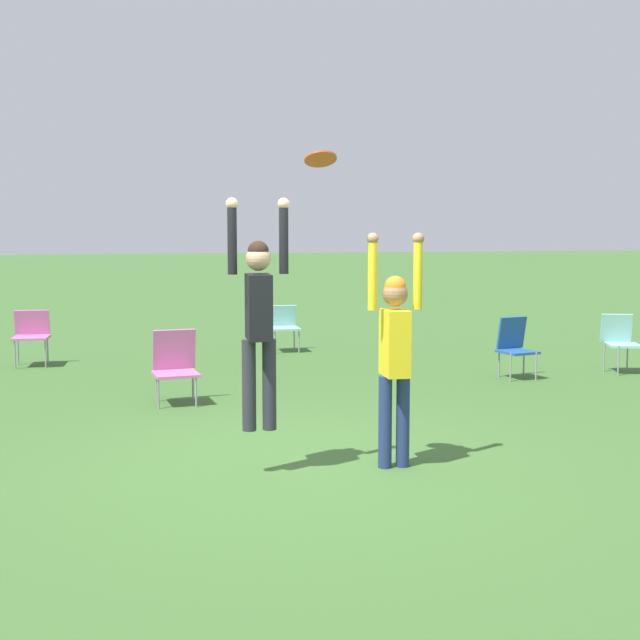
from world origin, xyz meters
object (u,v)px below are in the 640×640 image
object	(u,v)px
person_jumping	(259,310)
camping_chair_2	(175,363)
camping_chair_3	(515,343)
person_defending	(395,345)
camping_chair_0	(32,332)
camping_chair_1	(284,324)
camping_chair_4	(620,338)
frisbee	(321,159)

from	to	relation	value
person_jumping	camping_chair_2	world-z (taller)	person_jumping
camping_chair_3	person_defending	bearing A→B (deg)	39.52
camping_chair_0	camping_chair_2	distance (m)	3.93
person_defending	camping_chair_1	world-z (taller)	person_defending
person_defending	camping_chair_0	world-z (taller)	person_defending
person_jumping	person_defending	distance (m)	1.24
camping_chair_4	camping_chair_2	bearing A→B (deg)	24.47
frisbee	camping_chair_3	world-z (taller)	frisbee
camping_chair_1	camping_chair_2	world-z (taller)	camping_chair_2
person_jumping	frisbee	distance (m)	1.37
camping_chair_0	person_defending	bearing A→B (deg)	122.71
person_defending	camping_chair_4	distance (m)	6.37
person_defending	camping_chair_2	bearing A→B (deg)	-150.49
camping_chair_3	camping_chair_2	bearing A→B (deg)	-4.84
camping_chair_3	camping_chair_4	world-z (taller)	camping_chair_3
camping_chair_1	camping_chair_4	xyz separation A→B (m)	(4.38, -3.28, 0.04)
frisbee	camping_chair_1	xyz separation A→B (m)	(1.09, 7.54, -2.23)
person_jumping	camping_chair_2	xyz separation A→B (m)	(-0.50, 3.31, -0.95)
frisbee	camping_chair_3	xyz separation A→B (m)	(3.78, 4.19, -2.21)
person_defending	person_jumping	bearing A→B (deg)	-90.00
person_defending	camping_chair_4	size ratio (longest dim) A/B	2.45
frisbee	camping_chair_4	bearing A→B (deg)	37.89
person_defending	camping_chair_2	world-z (taller)	person_defending
camping_chair_4	camping_chair_1	bearing A→B (deg)	-19.33
person_jumping	person_defending	bearing A→B (deg)	-90.00
person_jumping	person_defending	xyz separation A→B (m)	(1.20, -0.06, -0.33)
person_jumping	camping_chair_3	bearing A→B (deg)	-44.03
camping_chair_0	camping_chair_3	distance (m)	7.26
frisbee	camping_chair_0	bearing A→B (deg)	113.32
frisbee	camping_chair_1	distance (m)	7.94
person_defending	frisbee	size ratio (longest dim) A/B	7.61
person_jumping	camping_chair_3	distance (m)	5.96
camping_chair_0	camping_chair_3	world-z (taller)	camping_chair_3
person_jumping	frisbee	size ratio (longest dim) A/B	7.28
camping_chair_0	camping_chair_1	bearing A→B (deg)	-166.29
camping_chair_0	camping_chair_2	world-z (taller)	camping_chair_2
person_defending	camping_chair_1	bearing A→B (deg)	179.60
person_jumping	camping_chair_4	bearing A→B (deg)	-52.84
person_jumping	camping_chair_2	size ratio (longest dim) A/B	2.25
camping_chair_1	camping_chair_2	xyz separation A→B (m)	(-2.10, -4.08, 0.02)
camping_chair_1	frisbee	bearing A→B (deg)	82.37
camping_chair_0	camping_chair_2	xyz separation A→B (m)	(1.95, -3.41, -0.03)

